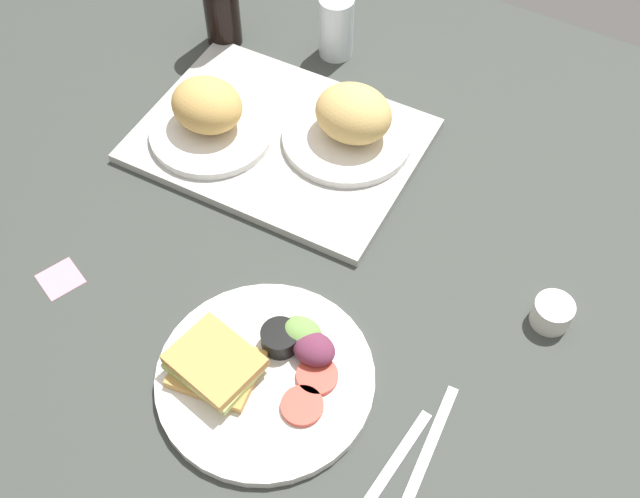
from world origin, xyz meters
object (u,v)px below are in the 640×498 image
fork (393,465)px  bread_plate_near (209,115)px  knife (428,449)px  plate_with_salad (262,371)px  serving_tray (280,140)px  sticky_note (60,279)px  espresso_cup (552,313)px  drinking_glass (336,27)px  bread_plate_far (351,122)px

fork → bread_plate_near: bearing=60.6°
knife → plate_with_salad: bearing=89.5°
bread_plate_near → fork: bread_plate_near is taller
fork → serving_tray: bearing=50.9°
sticky_note → bread_plate_near: bearing=84.8°
plate_with_salad → espresso_cup: size_ratio=5.21×
sticky_note → knife: bearing=2.9°
bread_plate_near → plate_with_salad: bearing=-47.0°
serving_tray → drinking_glass: bearing=97.2°
espresso_cup → fork: espresso_cup is taller
bread_plate_far → fork: bread_plate_far is taller
plate_with_salad → drinking_glass: 66.93cm
drinking_glass → espresso_cup: (53.88, -35.12, -3.81)cm
serving_tray → espresso_cup: 51.83cm
serving_tray → sticky_note: (-13.69, -39.07, -0.74)cm
bread_plate_far → plate_with_salad: size_ratio=0.73×
bread_plate_far → drinking_glass: size_ratio=1.84×
espresso_cup → sticky_note: (-64.46, -28.68, -1.94)cm
serving_tray → bread_plate_near: 12.30cm
plate_with_salad → drinking_glass: bearing=110.7°
bread_plate_far → sticky_note: (-24.08, -44.48, -5.48)cm
bread_plate_far → knife: (33.74, -41.59, -5.29)cm
serving_tray → plate_with_salad: size_ratio=1.54×
bread_plate_far → fork: bearing=-56.0°
bread_plate_far → knife: 53.82cm
bread_plate_near → knife: bearing=-30.1°
bread_plate_far → fork: (30.74, -45.59, -5.29)cm
bread_plate_near → bread_plate_far: bread_plate_far is taller
espresso_cup → fork: (-9.64, -29.80, -1.75)cm
espresso_cup → sticky_note: 70.58cm
fork → sticky_note: (-54.82, 1.12, -0.19)cm
knife → espresso_cup: bearing=-18.8°
drinking_glass → espresso_cup: size_ratio=2.07×
serving_tray → sticky_note: bearing=-109.3°
drinking_glass → espresso_cup: 64.42cm
drinking_glass → knife: 77.29cm
bread_plate_near → sticky_note: bread_plate_near is taller
bread_plate_near → drinking_glass: drinking_glass is taller
serving_tray → bread_plate_far: 12.64cm
drinking_glass → knife: drinking_glass is taller
serving_tray → bread_plate_near: (-10.53, -4.48, 4.52)cm
serving_tray → bread_plate_near: size_ratio=2.21×
plate_with_salad → bread_plate_far: bearing=103.1°
bread_plate_near → espresso_cup: 61.67cm
fork → bread_plate_far: bearing=39.2°
serving_tray → espresso_cup: size_ratio=8.04×
serving_tray → espresso_cup: (50.77, -10.39, 1.20)cm
fork → knife: (3.00, 4.00, 0.00)cm
drinking_glass → fork: (44.23, -64.92, -5.56)cm
bread_plate_far → drinking_glass: (-13.50, 19.32, 0.26)cm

